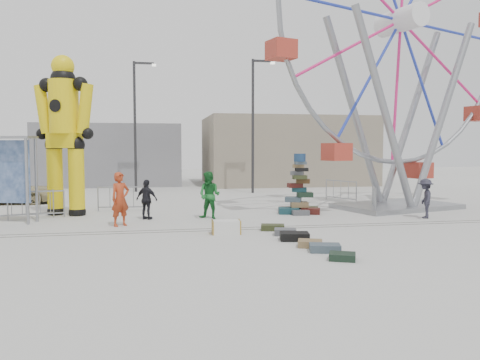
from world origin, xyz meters
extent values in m
plane|color=#9E9E99|center=(0.00, 0.00, 0.00)|extent=(90.00, 90.00, 0.00)
cube|color=#47443F|center=(0.00, 0.60, 0.00)|extent=(40.00, 0.04, 0.01)
cube|color=#47443F|center=(0.00, 1.00, 0.00)|extent=(40.00, 0.04, 0.01)
cube|color=gray|center=(7.00, 20.00, 2.50)|extent=(12.00, 8.00, 5.00)
cube|color=gray|center=(-6.00, 22.00, 2.20)|extent=(10.00, 8.00, 4.40)
cylinder|color=#2D2D30|center=(3.00, 13.00, 4.00)|extent=(0.16, 0.16, 8.00)
cube|color=#2D2D30|center=(3.60, 13.00, 7.90)|extent=(1.20, 0.15, 0.12)
cube|color=silver|center=(4.20, 13.00, 7.80)|extent=(0.25, 0.25, 0.12)
cylinder|color=#2D2D30|center=(-4.00, 15.00, 4.00)|extent=(0.16, 0.16, 8.00)
cube|color=#2D2D30|center=(-3.40, 15.00, 7.90)|extent=(1.20, 0.15, 0.12)
cube|color=silver|center=(-2.80, 15.00, 7.80)|extent=(0.25, 0.25, 0.12)
cube|color=#173F47|center=(2.63, 3.95, 0.13)|extent=(0.89, 0.69, 0.26)
cube|color=#471713|center=(3.52, 3.75, 0.12)|extent=(0.90, 0.76, 0.24)
cube|color=#422C15|center=(2.74, 4.45, 0.11)|extent=(0.72, 0.49, 0.22)
cube|color=#32391C|center=(3.63, 4.25, 0.12)|extent=(0.84, 0.69, 0.24)
cube|color=#53555A|center=(3.01, 3.55, 0.10)|extent=(0.72, 0.51, 0.20)
cube|color=black|center=(3.23, 4.54, 0.11)|extent=(0.78, 0.65, 0.22)
cube|color=olive|center=(3.11, 4.00, 0.38)|extent=(0.77, 0.58, 0.22)
cube|color=#42535F|center=(2.87, 4.08, 0.59)|extent=(0.77, 0.67, 0.20)
cube|color=black|center=(3.33, 3.93, 0.79)|extent=(0.67, 0.49, 0.20)
cube|color=#173F47|center=(3.15, 4.15, 0.98)|extent=(0.70, 0.55, 0.18)
cube|color=#471713|center=(2.96, 4.14, 1.17)|extent=(0.60, 0.42, 0.18)
cube|color=#422C15|center=(3.27, 4.02, 1.35)|extent=(0.66, 0.56, 0.18)
cube|color=#32391C|center=(3.10, 3.95, 1.52)|extent=(0.61, 0.45, 0.16)
cube|color=#53555A|center=(3.03, 4.10, 1.68)|extent=(0.63, 0.55, 0.16)
cube|color=black|center=(3.19, 3.98, 1.84)|extent=(0.53, 0.38, 0.14)
cube|color=olive|center=(3.07, 4.06, 1.98)|extent=(0.56, 0.46, 0.14)
cube|color=#42535F|center=(3.14, 3.96, 2.11)|extent=(0.48, 0.33, 0.12)
cylinder|color=navy|center=(3.11, 4.00, 2.33)|extent=(0.49, 0.49, 0.32)
sphere|color=black|center=(-6.82, 5.44, 0.13)|extent=(0.68, 0.68, 0.68)
cylinder|color=yellow|center=(-6.82, 5.44, 1.43)|extent=(0.62, 0.62, 2.86)
sphere|color=black|center=(-6.82, 5.44, 2.86)|extent=(0.71, 0.71, 0.71)
sphere|color=black|center=(-5.92, 5.06, 0.13)|extent=(0.68, 0.68, 0.68)
cylinder|color=yellow|center=(-5.92, 5.06, 1.43)|extent=(0.62, 0.62, 2.86)
sphere|color=black|center=(-5.92, 5.06, 2.86)|extent=(0.71, 0.71, 0.71)
cube|color=yellow|center=(-6.37, 5.25, 3.03)|extent=(1.43, 1.15, 0.62)
cylinder|color=yellow|center=(-6.37, 5.25, 4.37)|extent=(1.16, 1.16, 2.14)
sphere|color=black|center=(-6.37, 5.25, 5.45)|extent=(0.98, 0.98, 0.98)
sphere|color=yellow|center=(-6.37, 5.25, 5.98)|extent=(0.89, 0.89, 0.89)
sphere|color=black|center=(-7.07, 5.55, 5.27)|extent=(0.57, 0.57, 0.57)
cylinder|color=yellow|center=(-7.24, 5.62, 4.28)|extent=(0.86, 0.71, 2.01)
sphere|color=black|center=(-7.32, 5.65, 3.30)|extent=(0.46, 0.46, 0.46)
sphere|color=black|center=(-5.67, 4.96, 5.27)|extent=(0.57, 0.57, 0.57)
cylinder|color=yellow|center=(-5.51, 4.89, 4.28)|extent=(0.86, 0.71, 2.01)
sphere|color=black|center=(-5.43, 4.85, 3.30)|extent=(0.46, 0.46, 0.46)
cube|color=gray|center=(7.94, 4.80, 0.10)|extent=(5.87, 4.43, 0.21)
cylinder|color=gray|center=(6.59, 3.44, 4.17)|extent=(3.57, 1.29, 8.45)
cylinder|color=gray|center=(9.80, 4.35, 4.17)|extent=(3.57, 1.29, 8.45)
cylinder|color=gray|center=(6.08, 5.25, 4.17)|extent=(3.57, 1.29, 8.45)
cylinder|color=gray|center=(9.29, 6.16, 4.17)|extent=(3.57, 1.29, 8.45)
cylinder|color=white|center=(7.94, 4.80, 8.34)|extent=(1.63, 2.49, 1.04)
torus|color=gray|center=(7.94, 4.80, 8.34)|extent=(12.29, 3.66, 12.72)
cube|color=#A23022|center=(7.94, 4.80, 1.56)|extent=(1.16, 1.16, 0.73)
cylinder|color=gray|center=(-7.20, 3.33, 1.56)|extent=(0.10, 0.10, 3.12)
cube|color=navy|center=(-8.20, 3.61, 1.87)|extent=(1.91, 0.57, 2.29)
cube|color=silver|center=(-0.58, 0.00, 0.21)|extent=(0.93, 0.57, 0.42)
cube|color=#32391C|center=(1.04, 0.33, 0.10)|extent=(0.85, 0.62, 0.20)
cube|color=#53555A|center=(1.22, -0.56, 0.10)|extent=(0.78, 0.64, 0.21)
cube|color=black|center=(1.26, -1.43, 0.12)|extent=(0.93, 0.69, 0.24)
cube|color=olive|center=(1.42, -2.38, 0.10)|extent=(0.80, 0.71, 0.19)
cube|color=#42535F|center=(1.60, -3.04, 0.11)|extent=(0.90, 0.68, 0.21)
cube|color=black|center=(1.71, -3.96, 0.09)|extent=(0.78, 0.72, 0.17)
imported|color=#A13417|center=(-4.00, 2.10, 0.95)|extent=(0.83, 0.76, 1.90)
imported|color=#186326|center=(-0.74, 3.21, 0.91)|extent=(1.12, 1.06, 1.83)
imported|color=black|center=(-3.12, 3.47, 0.77)|extent=(0.96, 0.79, 1.53)
imported|color=#252430|center=(7.54, 1.89, 0.77)|extent=(0.93, 1.15, 1.55)
imported|color=tan|center=(-9.68, 9.87, 0.58)|extent=(4.19, 1.97, 1.16)
camera|label=1|loc=(-2.76, -14.61, 2.75)|focal=35.00mm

